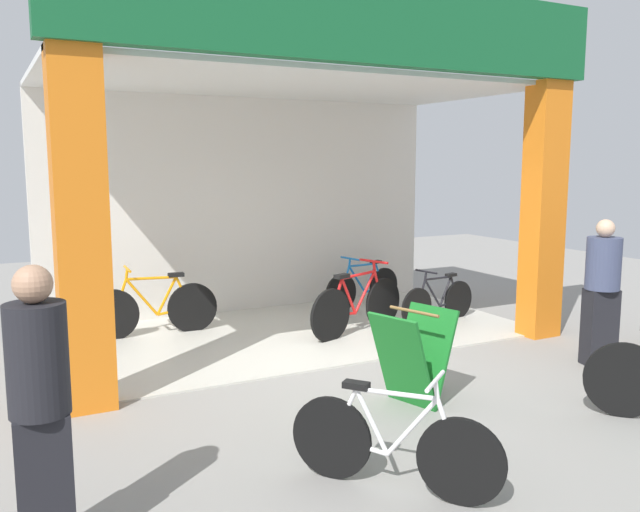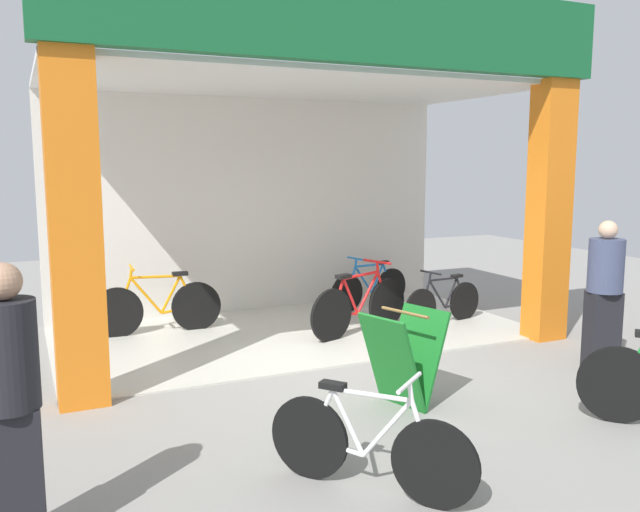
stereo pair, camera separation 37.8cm
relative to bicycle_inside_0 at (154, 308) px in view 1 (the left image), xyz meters
The scene contains 10 objects.
ground_plane 2.88m from the bicycle_inside_0, 53.61° to the right, with size 20.32×20.32×0.00m, color gray.
shop_facade 2.59m from the bicycle_inside_0, 21.13° to the right, with size 6.36×3.53×4.17m.
bicycle_inside_0 is the anchor object (origin of this frame).
bicycle_inside_1 2.69m from the bicycle_inside_0, 25.23° to the right, with size 1.68×0.64×0.97m.
bicycle_inside_2 3.32m from the bicycle_inside_0, ahead, with size 1.49×0.45×0.83m.
bicycle_inside_3 3.94m from the bicycle_inside_0, 17.10° to the right, with size 1.42×0.39×0.79m.
bicycle_parked_1 4.94m from the bicycle_inside_0, 84.35° to the right, with size 0.99×1.24×0.85m.
sandwich_board_sign 3.94m from the bicycle_inside_0, 66.26° to the right, with size 0.81×0.73×0.92m.
pedestrian_0 4.98m from the bicycle_inside_0, 110.47° to the right, with size 0.35×0.35×1.73m.
pedestrian_2 5.51m from the bicycle_inside_0, 40.47° to the right, with size 0.47×0.47×1.66m.
Camera 1 is at (-3.67, -6.25, 2.29)m, focal length 37.04 mm.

